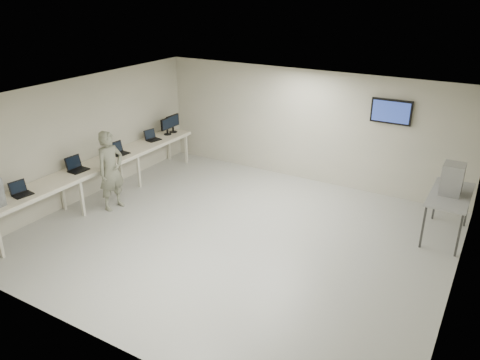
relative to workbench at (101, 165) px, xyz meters
The scene contains 11 objects.
room 3.67m from the workbench, ahead, with size 8.01×7.01×2.81m.
workbench is the anchor object (origin of this frame).
laptop_0 2.08m from the workbench, 90.23° to the right, with size 0.34×0.38×0.27m.
laptop_1 0.65m from the workbench, 97.04° to the right, with size 0.35×0.42×0.31m.
laptop_2 0.64m from the workbench, 92.97° to the left, with size 0.34×0.40×0.29m.
laptop_3 1.87m from the workbench, 91.68° to the left, with size 0.36×0.40×0.27m.
monitor_near 2.48m from the workbench, 90.26° to the left, with size 0.20×0.46×0.46m.
monitor_far 2.72m from the workbench, 90.24° to the left, with size 0.22×0.48×0.48m.
soldier 0.63m from the workbench, 24.17° to the right, with size 0.65×0.43×1.79m, color #60674B.
side_table 7.49m from the workbench, 16.39° to the left, with size 0.73×1.56×0.94m.
storage_bins 7.48m from the workbench, 16.43° to the left, with size 0.38×0.42×0.61m.
Camera 1 is at (4.24, -7.02, 4.69)m, focal length 35.00 mm.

